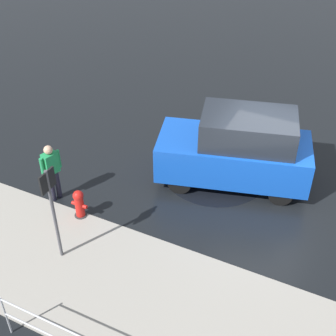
# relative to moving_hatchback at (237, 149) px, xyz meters

# --- Properties ---
(ground_plane) EXTENTS (60.00, 60.00, 0.00)m
(ground_plane) POSITION_rel_moving_hatchback_xyz_m (-0.92, 0.28, -1.03)
(ground_plane) COLOR black
(kerb_strip) EXTENTS (24.00, 3.20, 0.04)m
(kerb_strip) POSITION_rel_moving_hatchback_xyz_m (-0.92, 4.48, -1.01)
(kerb_strip) COLOR gray
(kerb_strip) RESTS_ON ground
(moving_hatchback) EXTENTS (4.21, 2.68, 2.06)m
(moving_hatchback) POSITION_rel_moving_hatchback_xyz_m (0.00, 0.00, 0.00)
(moving_hatchback) COLOR blue
(moving_hatchback) RESTS_ON ground
(fire_hydrant) EXTENTS (0.42, 0.31, 0.80)m
(fire_hydrant) POSITION_rel_moving_hatchback_xyz_m (2.90, 3.01, -0.63)
(fire_hydrant) COLOR red
(fire_hydrant) RESTS_ON ground
(pedestrian) EXTENTS (0.34, 0.55, 1.62)m
(pedestrian) POSITION_rel_moving_hatchback_xyz_m (3.87, 2.69, -0.07)
(pedestrian) COLOR #1E8C4C
(pedestrian) RESTS_ON ground
(sign_post) EXTENTS (0.07, 0.44, 2.40)m
(sign_post) POSITION_rel_moving_hatchback_xyz_m (2.55, 4.27, 0.55)
(sign_post) COLOR #4C4C51
(sign_post) RESTS_ON ground
(puddle_patch) EXTENTS (2.85, 2.85, 0.01)m
(puddle_patch) POSITION_rel_moving_hatchback_xyz_m (0.57, -0.08, -1.02)
(puddle_patch) COLOR black
(puddle_patch) RESTS_ON ground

